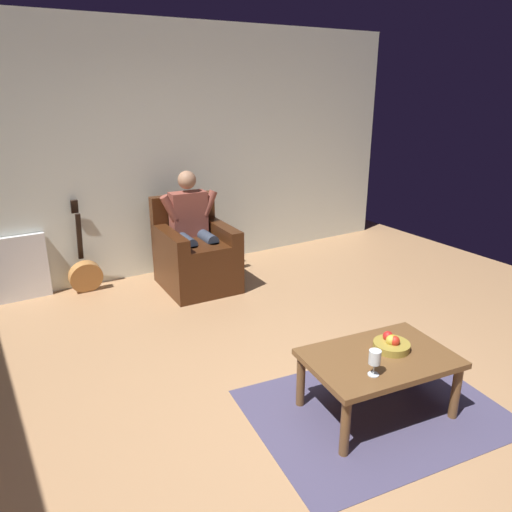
{
  "coord_description": "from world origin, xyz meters",
  "views": [
    {
      "loc": [
        1.87,
        2.13,
        2.13
      ],
      "look_at": [
        -0.23,
        -1.26,
        0.74
      ],
      "focal_mm": 34.78,
      "sensor_mm": 36.0,
      "label": 1
    }
  ],
  "objects_px": {
    "coffee_table": "(379,364)",
    "person_seated": "(193,225)",
    "fruit_bowl": "(391,344)",
    "guitar": "(85,273)",
    "wine_glass_near": "(375,359)",
    "armchair": "(195,256)"
  },
  "relations": [
    {
      "from": "coffee_table",
      "to": "person_seated",
      "type": "bearing_deg",
      "value": -88.39
    },
    {
      "from": "fruit_bowl",
      "to": "guitar",
      "type": "bearing_deg",
      "value": -67.61
    },
    {
      "from": "wine_glass_near",
      "to": "fruit_bowl",
      "type": "bearing_deg",
      "value": -152.87
    },
    {
      "from": "person_seated",
      "to": "coffee_table",
      "type": "height_order",
      "value": "person_seated"
    },
    {
      "from": "fruit_bowl",
      "to": "wine_glass_near",
      "type": "bearing_deg",
      "value": 27.13
    },
    {
      "from": "fruit_bowl",
      "to": "armchair",
      "type": "bearing_deg",
      "value": -85.51
    },
    {
      "from": "wine_glass_near",
      "to": "fruit_bowl",
      "type": "height_order",
      "value": "wine_glass_near"
    },
    {
      "from": "coffee_table",
      "to": "guitar",
      "type": "relative_size",
      "value": 1.06
    },
    {
      "from": "guitar",
      "to": "fruit_bowl",
      "type": "xyz_separation_m",
      "value": [
        -1.29,
        3.13,
        0.25
      ]
    },
    {
      "from": "armchair",
      "to": "coffee_table",
      "type": "relative_size",
      "value": 0.93
    },
    {
      "from": "wine_glass_near",
      "to": "coffee_table",
      "type": "bearing_deg",
      "value": -144.01
    },
    {
      "from": "armchair",
      "to": "coffee_table",
      "type": "bearing_deg",
      "value": 94.59
    },
    {
      "from": "armchair",
      "to": "guitar",
      "type": "xyz_separation_m",
      "value": [
        1.08,
        -0.47,
        -0.13
      ]
    },
    {
      "from": "person_seated",
      "to": "coffee_table",
      "type": "xyz_separation_m",
      "value": [
        -0.08,
        2.72,
        -0.32
      ]
    },
    {
      "from": "armchair",
      "to": "guitar",
      "type": "relative_size",
      "value": 0.98
    },
    {
      "from": "coffee_table",
      "to": "guitar",
      "type": "xyz_separation_m",
      "value": [
        1.16,
        -3.15,
        -0.15
      ]
    },
    {
      "from": "armchair",
      "to": "person_seated",
      "type": "bearing_deg",
      "value": -90.0
    },
    {
      "from": "armchair",
      "to": "coffee_table",
      "type": "height_order",
      "value": "armchair"
    },
    {
      "from": "guitar",
      "to": "wine_glass_near",
      "type": "xyz_separation_m",
      "value": [
        -0.96,
        3.29,
        0.33
      ]
    },
    {
      "from": "guitar",
      "to": "wine_glass_near",
      "type": "relative_size",
      "value": 5.84
    },
    {
      "from": "guitar",
      "to": "armchair",
      "type": "bearing_deg",
      "value": 156.42
    },
    {
      "from": "fruit_bowl",
      "to": "coffee_table",
      "type": "bearing_deg",
      "value": 10.57
    }
  ]
}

